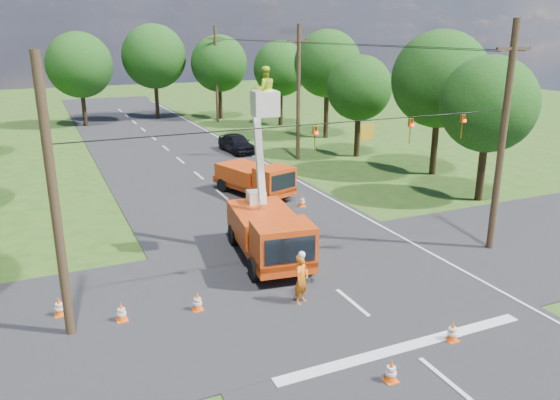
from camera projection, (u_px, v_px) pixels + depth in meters
name	position (u px, v px, depth m)	size (l,w,h in m)	color
ground	(199.00, 176.00, 37.27)	(140.00, 140.00, 0.00)	#2A4D17
road_main	(199.00, 176.00, 37.27)	(12.00, 100.00, 0.06)	black
road_cross	(326.00, 281.00, 21.59)	(56.00, 10.00, 0.07)	black
stop_bar	(406.00, 348.00, 17.06)	(9.00, 0.45, 0.02)	silver
edge_line	(274.00, 168.00, 39.46)	(0.12, 90.00, 0.02)	silver
bucket_truck	(269.00, 222.00, 23.12)	(3.19, 6.57, 8.15)	#DD400F
second_truck	(255.00, 179.00, 32.47)	(3.56, 5.90, 2.08)	#DD400F
ground_worker	(302.00, 279.00, 19.62)	(0.68, 0.45, 1.88)	#ED5114
distant_car	(237.00, 143.00, 44.40)	(1.82, 4.51, 1.54)	black
traffic_cone_0	(391.00, 371.00, 15.31)	(0.38, 0.38, 0.71)	#FF590D
traffic_cone_1	(453.00, 331.00, 17.33)	(0.38, 0.38, 0.71)	#FF590D
traffic_cone_2	(286.00, 227.00, 26.51)	(0.38, 0.38, 0.71)	#FF590D
traffic_cone_3	(302.00, 201.00, 30.64)	(0.38, 0.38, 0.71)	#FF590D
traffic_cone_4	(197.00, 301.00, 19.24)	(0.38, 0.38, 0.71)	#FF590D
traffic_cone_5	(122.00, 312.00, 18.52)	(0.38, 0.38, 0.71)	#FF590D
traffic_cone_6	(59.00, 307.00, 18.88)	(0.38, 0.38, 0.71)	#FF590D
traffic_cone_7	(286.00, 176.00, 36.02)	(0.38, 0.38, 0.71)	#FF590D
pole_right_near	(503.00, 138.00, 23.40)	(1.80, 0.30, 10.00)	#4C3823
pole_right_mid	(298.00, 92.00, 40.83)	(1.80, 0.30, 10.00)	#4C3823
pole_right_far	(216.00, 74.00, 58.25)	(1.80, 0.30, 10.00)	#4C3823
pole_left	(54.00, 203.00, 16.54)	(0.30, 0.30, 9.00)	#4C3823
signal_span	(381.00, 130.00, 20.71)	(18.00, 0.29, 1.07)	black
tree_right_a	(489.00, 104.00, 30.45)	(5.40, 5.40, 8.28)	#382616
tree_right_b	(440.00, 79.00, 36.01)	(6.40, 6.40, 9.65)	#382616
tree_right_c	(359.00, 88.00, 41.73)	(5.00, 5.00, 7.83)	#382616
tree_right_d	(327.00, 64.00, 48.93)	(6.00, 6.00, 9.70)	#382616
tree_right_e	(281.00, 69.00, 55.76)	(5.60, 5.60, 8.63)	#382616
tree_far_a	(79.00, 65.00, 55.27)	(6.60, 6.60, 9.50)	#382616
tree_far_b	(154.00, 57.00, 59.96)	(7.00, 7.00, 10.32)	#382616
tree_far_c	(219.00, 64.00, 60.11)	(6.20, 6.20, 9.18)	#382616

